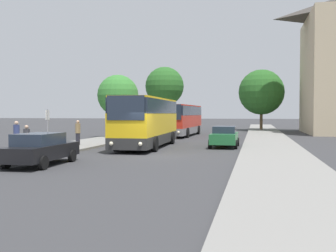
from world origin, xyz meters
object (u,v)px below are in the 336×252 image
object	(u,v)px
parked_car_left_curb	(41,149)
parked_car_right_near	(224,136)
tree_left_far	(165,86)
tree_left_near	(118,96)
bus_front	(147,121)
bus_stop_sign	(47,125)
pedestrian_waiting_near	(17,136)
pedestrian_walking_back	(78,132)
bus_middle	(181,119)
pedestrian_waiting_far	(27,140)
tree_right_near	(261,92)

from	to	relation	value
parked_car_left_curb	parked_car_right_near	bearing A→B (deg)	55.20
tree_left_far	tree_left_near	bearing A→B (deg)	-89.97
bus_front	bus_stop_sign	bearing A→B (deg)	-135.48
pedestrian_waiting_near	tree_left_near	distance (m)	15.68
pedestrian_walking_back	bus_front	bearing A→B (deg)	53.09
pedestrian_waiting_near	bus_front	bearing A→B (deg)	-26.25
pedestrian_walking_back	bus_middle	bearing A→B (deg)	115.17
bus_stop_sign	parked_car_left_curb	bearing A→B (deg)	-63.46
pedestrian_walking_back	tree_left_near	distance (m)	10.87
pedestrian_waiting_far	pedestrian_walking_back	world-z (taller)	pedestrian_walking_back
bus_middle	tree_left_far	distance (m)	16.97
bus_middle	bus_stop_sign	bearing A→B (deg)	-102.40
parked_car_left_curb	tree_right_near	xyz separation A→B (m)	(10.68, 39.75, 4.59)
bus_middle	pedestrian_waiting_far	bearing A→B (deg)	-101.17
bus_stop_sign	bus_front	bearing A→B (deg)	46.55
parked_car_right_near	pedestrian_waiting_far	xyz separation A→B (m)	(-10.38, -8.62, 0.18)
pedestrian_waiting_near	tree_left_far	xyz separation A→B (m)	(0.98, 35.74, 5.37)
parked_car_right_near	pedestrian_waiting_far	distance (m)	13.50
pedestrian_walking_back	pedestrian_waiting_far	bearing A→B (deg)	-48.00
bus_middle	tree_left_far	xyz separation A→B (m)	(-5.42, 15.39, 4.68)
parked_car_right_near	bus_stop_sign	xyz separation A→B (m)	(-10.34, -6.41, 0.94)
parked_car_right_near	tree_left_near	xyz separation A→B (m)	(-11.03, 8.22, 3.39)
parked_car_left_curb	parked_car_right_near	world-z (taller)	parked_car_left_curb
parked_car_left_curb	pedestrian_waiting_near	bearing A→B (deg)	131.72
bus_stop_sign	tree_left_far	size ratio (longest dim) A/B	0.28
bus_stop_sign	tree_right_near	size ratio (longest dim) A/B	0.30
pedestrian_walking_back	bus_stop_sign	bearing A→B (deg)	-47.61
pedestrian_waiting_near	tree_left_far	bearing A→B (deg)	20.39
bus_stop_sign	tree_left_near	world-z (taller)	tree_left_near
bus_middle	parked_car_right_near	xyz separation A→B (m)	(5.61, -13.24, -0.98)
bus_middle	tree_right_near	distance (m)	17.48
bus_middle	tree_right_near	size ratio (longest dim) A/B	1.38
parked_car_right_near	bus_stop_sign	world-z (taller)	bus_stop_sign
bus_middle	parked_car_right_near	world-z (taller)	bus_middle
bus_front	pedestrian_walking_back	xyz separation A→B (m)	(-4.93, -0.94, -0.81)
parked_car_left_curb	pedestrian_walking_back	distance (m)	9.92
bus_front	bus_middle	size ratio (longest dim) A/B	0.94
bus_middle	pedestrian_waiting_far	world-z (taller)	bus_middle
bus_front	parked_car_right_near	world-z (taller)	bus_front
parked_car_left_curb	pedestrian_waiting_far	bearing A→B (deg)	129.48
bus_middle	bus_stop_sign	size ratio (longest dim) A/B	4.53
bus_front	pedestrian_waiting_far	world-z (taller)	bus_front
parked_car_right_near	pedestrian_waiting_near	bearing A→B (deg)	30.76
parked_car_right_near	pedestrian_waiting_near	distance (m)	13.97
bus_front	bus_middle	world-z (taller)	bus_front
parked_car_left_curb	pedestrian_waiting_near	distance (m)	6.32
bus_front	bus_middle	bearing A→B (deg)	88.70
pedestrian_waiting_near	pedestrian_walking_back	distance (m)	5.22
bus_front	tree_left_far	xyz separation A→B (m)	(-5.61, 29.85, 4.58)
bus_front	pedestrian_walking_back	bearing A→B (deg)	-171.21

